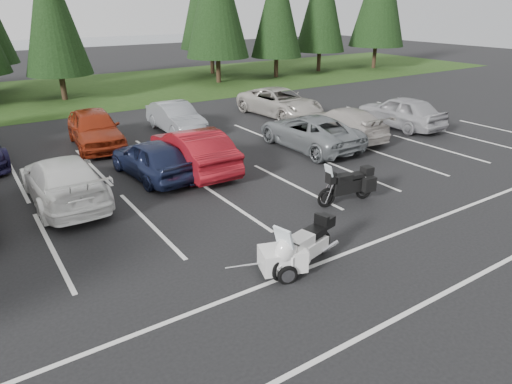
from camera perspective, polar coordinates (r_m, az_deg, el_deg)
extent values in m
plane|color=black|center=(13.81, -3.18, -3.17)|extent=(120.00, 120.00, 0.00)
cube|color=#193310|center=(35.82, -23.58, 11.17)|extent=(80.00, 16.00, 0.01)
cube|color=slate|center=(66.82, -25.66, 15.39)|extent=(70.00, 50.00, 0.02)
cube|color=silver|center=(15.41, -6.97, -0.44)|extent=(32.00, 16.00, 0.01)
cylinder|color=#332316|center=(33.31, -23.04, 12.49)|extent=(0.36, 0.36, 2.26)
cone|color=black|center=(32.95, -24.30, 20.18)|extent=(4.14, 4.14, 7.99)
cylinder|color=#332316|center=(37.86, -4.74, 15.51)|extent=(0.36, 0.36, 2.69)
cylinder|color=#332316|center=(40.58, 2.54, 15.78)|extent=(0.36, 0.36, 2.33)
cone|color=black|center=(40.29, 2.66, 22.37)|extent=(4.27, 4.27, 8.24)
cylinder|color=#332316|center=(44.61, 7.88, 16.32)|extent=(0.36, 0.36, 2.47)
cone|color=black|center=(44.35, 8.24, 22.67)|extent=(4.53, 4.53, 8.76)
cylinder|color=#332316|center=(47.86, 14.62, 16.46)|extent=(0.36, 0.36, 2.83)
cylinder|color=#332316|center=(42.90, -5.51, 16.53)|extent=(0.36, 0.36, 3.00)
imported|color=white|center=(15.84, -22.98, 1.40)|extent=(2.11, 5.18, 1.50)
imported|color=#161D38|center=(17.12, -12.89, 4.11)|extent=(2.08, 4.39, 1.45)
imported|color=maroon|center=(17.57, -7.89, 5.25)|extent=(1.90, 5.01, 1.63)
imported|color=slate|center=(20.40, 6.66, 7.52)|extent=(2.44, 5.27, 1.46)
imported|color=#B1A9A2|center=(22.19, 10.81, 8.48)|extent=(2.39, 5.11, 1.44)
imported|color=#A1A0A5|center=(24.86, 17.61, 9.56)|extent=(1.93, 4.78, 1.63)
imported|color=maroon|center=(21.64, -19.50, 7.53)|extent=(2.42, 5.05, 1.66)
imported|color=slate|center=(23.21, -9.99, 9.15)|extent=(1.56, 4.38, 1.44)
imported|color=#B3ADA4|center=(26.31, 3.00, 11.12)|extent=(3.01, 5.67, 1.52)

